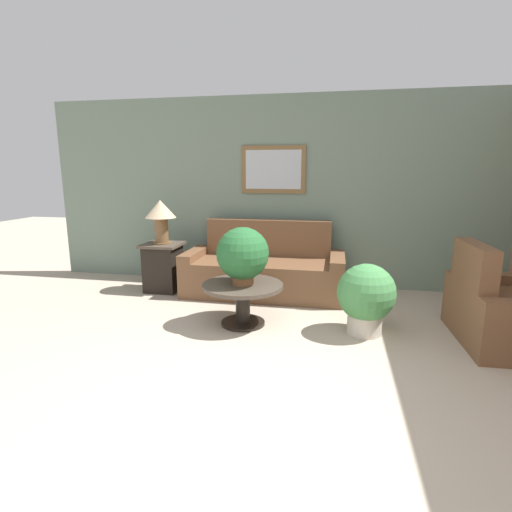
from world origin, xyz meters
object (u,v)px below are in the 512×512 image
object	(u,v)px
armchair	(504,313)
coffee_table	(243,295)
side_table	(163,267)
potted_plant_on_table	(243,254)
table_lamp	(161,214)
potted_plant_floor	(366,296)
couch_main	(264,271)

from	to	relation	value
armchair	coffee_table	size ratio (longest dim) A/B	1.35
side_table	potted_plant_on_table	xyz separation A→B (m)	(1.34, -1.00, 0.43)
table_lamp	potted_plant_on_table	size ratio (longest dim) A/B	0.97
side_table	potted_plant_floor	distance (m)	2.77
couch_main	potted_plant_on_table	distance (m)	1.22
table_lamp	potted_plant_floor	xyz separation A→B (m)	(2.59, -1.00, -0.65)
potted_plant_on_table	potted_plant_floor	size ratio (longest dim) A/B	0.84
armchair	potted_plant_on_table	size ratio (longest dim) A/B	1.91
side_table	potted_plant_on_table	distance (m)	1.73
armchair	side_table	bearing A→B (deg)	73.98
coffee_table	potted_plant_floor	size ratio (longest dim) A/B	1.19
coffee_table	side_table	bearing A→B (deg)	143.39
potted_plant_on_table	couch_main	bearing A→B (deg)	88.66
armchair	side_table	distance (m)	3.97
couch_main	potted_plant_on_table	size ratio (longest dim) A/B	3.45
coffee_table	couch_main	bearing A→B (deg)	88.51
couch_main	potted_plant_on_table	xyz separation A→B (m)	(-0.03, -1.13, 0.46)
armchair	table_lamp	world-z (taller)	table_lamp
potted_plant_floor	table_lamp	bearing A→B (deg)	158.91
coffee_table	potted_plant_on_table	distance (m)	0.44
armchair	side_table	xyz separation A→B (m)	(-3.85, 0.96, 0.03)
side_table	couch_main	bearing A→B (deg)	5.22
side_table	table_lamp	bearing A→B (deg)	180.00
couch_main	potted_plant_on_table	bearing A→B (deg)	-91.34
side_table	table_lamp	world-z (taller)	table_lamp
table_lamp	armchair	bearing A→B (deg)	-14.06
table_lamp	coffee_table	bearing A→B (deg)	-36.61
coffee_table	table_lamp	bearing A→B (deg)	143.39
coffee_table	potted_plant_on_table	world-z (taller)	potted_plant_on_table
couch_main	armchair	bearing A→B (deg)	-23.68
couch_main	potted_plant_floor	world-z (taller)	couch_main
armchair	potted_plant_on_table	world-z (taller)	potted_plant_on_table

